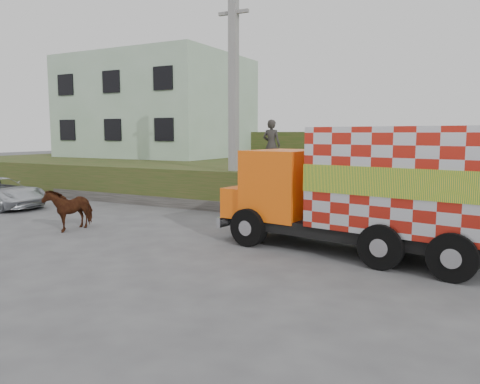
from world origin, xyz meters
The scene contains 9 objects.
ground centered at (0.00, 0.00, 0.00)m, with size 120.00×120.00×0.00m, color #474749.
embankment centered at (0.00, 10.00, 0.75)m, with size 40.00×12.00×1.50m, color #284416.
embankment_far centered at (0.00, 22.00, 1.50)m, with size 40.00×12.00×3.00m, color #284416.
retaining_strip centered at (-2.00, 4.20, 0.20)m, with size 16.00×0.50×0.40m, color #595651.
building centered at (-11.00, 13.00, 4.50)m, with size 10.00×8.00×6.00m, color #AAC7AE.
utility_pole centered at (-1.00, 4.60, 4.08)m, with size 1.20×0.30×8.00m.
cargo_truck centered at (4.91, 0.41, 1.56)m, with size 7.03×3.23×3.02m.
cow centered at (-3.70, -0.80, 0.63)m, with size 0.68×1.50×1.27m, color black.
pedestrian centered at (0.13, 5.50, 2.45)m, with size 0.70×0.46×1.91m, color #302D2A.
Camera 1 is at (7.37, -10.69, 2.86)m, focal length 35.00 mm.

